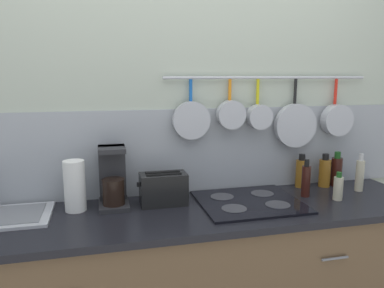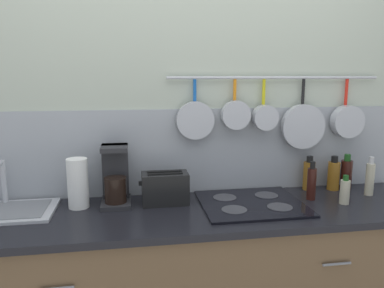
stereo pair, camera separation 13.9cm
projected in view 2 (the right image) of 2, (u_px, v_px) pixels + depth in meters
The scene contains 12 objects.
wall_back at pixel (185, 130), 2.13m from camera, with size 7.20×0.15×2.60m.
countertop at pixel (194, 214), 1.87m from camera, with size 2.53×0.58×0.03m.
paper_towel_roll at pixel (78, 183), 1.89m from camera, with size 0.10×0.10×0.25m.
coffee_maker at pixel (116, 179), 1.96m from camera, with size 0.15×0.21×0.31m.
toaster at pixel (165, 188), 1.96m from camera, with size 0.26×0.13×0.17m.
cooktop at pixel (251, 203), 1.96m from camera, with size 0.53×0.48×0.01m.
bottle_dish_soap at pixel (312, 183), 2.02m from camera, with size 0.05×0.05×0.21m.
bottle_olive_oil at pixel (309, 175), 2.20m from camera, with size 0.07×0.07×0.20m.
bottle_sesame_oil at pixel (345, 191), 1.96m from camera, with size 0.05×0.05×0.15m.
bottle_hot_sauce at pixel (334, 175), 2.20m from camera, with size 0.07×0.07×0.20m.
bottle_cooking_wine at pixel (346, 174), 2.21m from camera, with size 0.07×0.07×0.21m.
bottle_vinegar at pixel (370, 178), 2.10m from camera, with size 0.05×0.05×0.22m.
Camera 2 is at (-0.30, -1.75, 1.58)m, focal length 35.00 mm.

